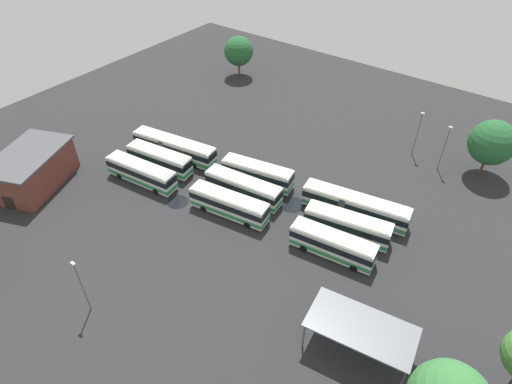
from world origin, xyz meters
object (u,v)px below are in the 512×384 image
(bus_row1_slot1, at_px, (243,188))
(bus_row2_slot0, at_px, (333,244))
(lamp_post_by_building, at_px, (444,146))
(bus_row0_slot1, at_px, (160,159))
(lamp_post_mid_lot, at_px, (418,132))
(lamp_post_far_corner, at_px, (81,285))
(maintenance_shelter, at_px, (361,328))
(tree_east_edge, at_px, (492,143))
(bus_row0_slot2, at_px, (174,147))
(bus_row1_slot2, at_px, (257,173))
(bus_row0_slot0, at_px, (141,173))
(bus_row1_slot0, at_px, (229,204))
(bus_row2_slot1, at_px, (348,225))
(depot_building, at_px, (32,169))
(tree_northwest, at_px, (239,51))
(bus_row2_slot2, at_px, (355,206))

(bus_row1_slot1, bearing_deg, bus_row2_slot0, -7.88)
(lamp_post_by_building, bearing_deg, bus_row0_slot1, -143.55)
(lamp_post_mid_lot, distance_m, lamp_post_far_corner, 54.57)
(maintenance_shelter, distance_m, lamp_post_mid_lot, 39.20)
(bus_row2_slot0, distance_m, tree_east_edge, 31.26)
(bus_row0_slot2, height_order, lamp_post_by_building, lamp_post_by_building)
(bus_row1_slot2, bearing_deg, bus_row1_slot1, -84.36)
(bus_row0_slot0, height_order, maintenance_shelter, maintenance_shelter)
(bus_row1_slot0, height_order, bus_row2_slot1, same)
(bus_row0_slot1, relative_size, maintenance_shelter, 0.99)
(bus_row1_slot2, relative_size, lamp_post_by_building, 1.45)
(depot_building, xyz_separation_m, lamp_post_mid_lot, (43.20, 42.17, 1.51))
(bus_row2_slot1, xyz_separation_m, depot_building, (-43.30, -18.38, 0.98))
(lamp_post_by_building, bearing_deg, tree_northwest, 169.90)
(maintenance_shelter, bearing_deg, bus_row0_slot2, 160.89)
(bus_row2_slot0, height_order, lamp_post_mid_lot, lamp_post_mid_lot)
(depot_building, height_order, tree_east_edge, tree_east_edge)
(bus_row0_slot0, bearing_deg, depot_building, -141.83)
(bus_row1_slot2, distance_m, bus_row2_slot1, 16.38)
(bus_row0_slot0, distance_m, bus_row1_slot0, 15.54)
(bus_row0_slot2, relative_size, lamp_post_far_corner, 1.92)
(bus_row1_slot1, distance_m, tree_northwest, 42.08)
(lamp_post_mid_lot, bearing_deg, tree_east_edge, 6.19)
(lamp_post_mid_lot, bearing_deg, lamp_post_far_corner, -108.85)
(depot_building, height_order, maintenance_shelter, depot_building)
(bus_row0_slot1, relative_size, bus_row2_slot1, 0.97)
(bus_row1_slot2, bearing_deg, bus_row1_slot0, -82.44)
(bus_row2_slot1, bearing_deg, bus_row1_slot0, -158.14)
(bus_row1_slot1, relative_size, lamp_post_by_building, 1.53)
(maintenance_shelter, height_order, tree_northwest, tree_northwest)
(bus_row1_slot0, height_order, tree_east_edge, tree_east_edge)
(bus_row2_slot0, relative_size, maintenance_shelter, 0.98)
(depot_building, bearing_deg, tree_northwest, 88.86)
(bus_row0_slot2, distance_m, maintenance_shelter, 42.55)
(bus_row1_slot2, distance_m, bus_row2_slot2, 15.39)
(lamp_post_by_building, xyz_separation_m, lamp_post_mid_lot, (-4.89, 1.69, -0.02))
(bus_row1_slot0, relative_size, tree_east_edge, 1.27)
(bus_row2_slot0, relative_size, tree_east_edge, 1.21)
(lamp_post_far_corner, bearing_deg, bus_row0_slot2, 116.65)
(bus_row1_slot0, relative_size, lamp_post_by_building, 1.51)
(bus_row2_slot0, xyz_separation_m, tree_northwest, (-42.45, 34.73, 3.73))
(bus_row0_slot2, height_order, bus_row2_slot0, same)
(lamp_post_by_building, bearing_deg, bus_row1_slot0, -125.33)
(bus_row1_slot1, height_order, lamp_post_mid_lot, lamp_post_mid_lot)
(bus_row2_slot1, distance_m, lamp_post_far_corner, 33.11)
(bus_row0_slot1, height_order, lamp_post_mid_lot, lamp_post_mid_lot)
(bus_row0_slot1, xyz_separation_m, tree_northwest, (-11.43, 34.75, 3.73))
(bus_row0_slot1, bearing_deg, depot_building, -131.28)
(bus_row1_slot2, xyz_separation_m, tree_northwest, (-26.06, 28.50, 3.73))
(bus_row1_slot0, distance_m, bus_row1_slot1, 4.13)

